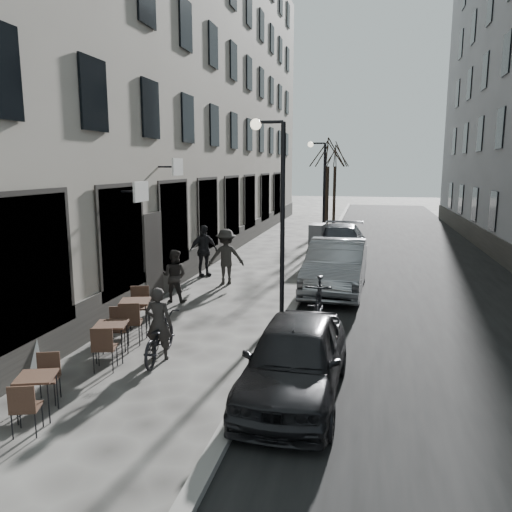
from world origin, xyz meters
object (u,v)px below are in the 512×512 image
at_px(tree_near, 328,152).
at_px(bistro_set_a, 37,392).
at_px(bistro_set_c, 135,314).
at_px(sign_board, 26,359).
at_px(pedestrian_mid, 226,257).
at_px(car_far, 340,243).
at_px(streetlamp_near, 276,197).
at_px(car_near, 295,359).
at_px(streetlamp_far, 321,182).
at_px(utility_cabinet, 317,242).
at_px(pedestrian_near, 174,276).
at_px(pedestrian_far, 203,251).
at_px(bistro_set_b, 112,337).
at_px(car_mid, 336,266).
at_px(bicycle, 159,337).
at_px(tree_far, 335,155).
at_px(moped, 319,305).

relative_size(tree_near, bistro_set_a, 3.99).
relative_size(bistro_set_c, sign_board, 1.79).
relative_size(pedestrian_mid, car_far, 0.37).
height_order(streetlamp_near, tree_near, tree_near).
bearing_deg(car_near, sign_board, -174.49).
bearing_deg(streetlamp_far, streetlamp_near, -90.00).
bearing_deg(car_near, utility_cabinet, 95.24).
distance_m(streetlamp_near, sign_board, 6.79).
xyz_separation_m(pedestrian_near, pedestrian_far, (-0.27, 3.47, 0.16)).
bearing_deg(bistro_set_b, pedestrian_far, 79.71).
xyz_separation_m(bistro_set_b, bistro_set_c, (-0.21, 1.52, 0.04)).
relative_size(bistro_set_a, sign_board, 1.50).
relative_size(streetlamp_near, car_far, 1.01).
bearing_deg(car_far, car_mid, -86.13).
bearing_deg(car_mid, pedestrian_near, -151.55).
distance_m(bistro_set_c, sign_board, 2.89).
bearing_deg(bistro_set_a, streetlamp_near, 47.01).
bearing_deg(utility_cabinet, streetlamp_near, -86.35).
bearing_deg(pedestrian_mid, sign_board, 59.86).
height_order(bicycle, pedestrian_mid, pedestrian_mid).
xyz_separation_m(streetlamp_near, utility_cabinet, (0.27, 8.19, -2.39)).
bearing_deg(pedestrian_mid, streetlamp_far, -124.47).
height_order(streetlamp_far, tree_near, tree_near).
distance_m(streetlamp_far, utility_cabinet, 4.50).
height_order(car_near, car_far, car_far).
bearing_deg(pedestrian_far, tree_near, 27.92).
height_order(car_mid, car_far, car_mid).
distance_m(bistro_set_b, car_far, 12.82).
bearing_deg(utility_cabinet, car_mid, -72.20).
height_order(streetlamp_near, bistro_set_b, streetlamp_near).
bearing_deg(bistro_set_b, tree_far, 68.25).
bearing_deg(tree_far, bistro_set_b, -96.51).
height_order(bistro_set_b, bistro_set_c, bistro_set_c).
bearing_deg(moped, pedestrian_far, 128.44).
bearing_deg(bistro_set_c, streetlamp_near, 18.37).
bearing_deg(tree_far, bistro_set_a, -95.81).
bearing_deg(utility_cabinet, tree_near, 97.23).
bearing_deg(pedestrian_mid, bistro_set_a, 68.10).
distance_m(bistro_set_a, car_mid, 10.06).
height_order(streetlamp_far, pedestrian_near, streetlamp_far).
distance_m(car_mid, car_far, 5.48).
xyz_separation_m(bistro_set_a, bistro_set_c, (-0.27, 3.98, 0.08)).
relative_size(tree_far, car_mid, 1.16).
bearing_deg(pedestrian_near, streetlamp_far, -104.13).
xyz_separation_m(bistro_set_a, car_mid, (4.07, 9.20, 0.39)).
bearing_deg(tree_near, streetlamp_far, -91.38).
relative_size(streetlamp_far, sign_board, 5.34).
bearing_deg(utility_cabinet, moped, -78.47).
xyz_separation_m(bistro_set_c, utility_cabinet, (3.23, 10.32, 0.27)).
height_order(bistro_set_b, pedestrian_near, pedestrian_near).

